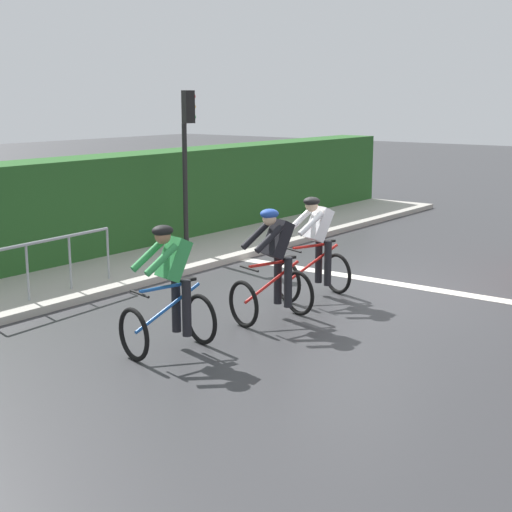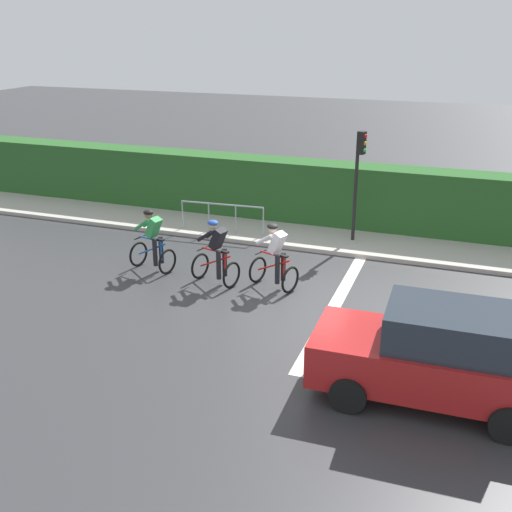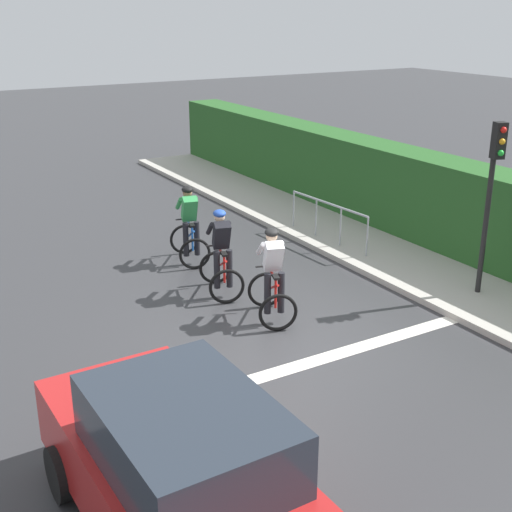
{
  "view_description": "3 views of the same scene",
  "coord_description": "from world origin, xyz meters",
  "px_view_note": "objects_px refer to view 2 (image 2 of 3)",
  "views": [
    {
      "loc": [
        -6.23,
        10.81,
        3.21
      ],
      "look_at": [
        0.63,
        1.73,
        0.82
      ],
      "focal_mm": 53.28,
      "sensor_mm": 36.0,
      "label": 1
    },
    {
      "loc": [
        -13.06,
        -3.64,
        6.21
      ],
      "look_at": [
        -0.67,
        0.82,
        1.15
      ],
      "focal_mm": 43.02,
      "sensor_mm": 36.0,
      "label": 2
    },
    {
      "loc": [
        -5.59,
        -8.64,
        5.19
      ],
      "look_at": [
        0.63,
        1.88,
        0.74
      ],
      "focal_mm": 47.82,
      "sensor_mm": 36.0,
      "label": 3
    }
  ],
  "objects_px": {
    "pedestrian_railing_kerbside": "(222,212)",
    "car_red": "(436,355)",
    "cyclist_mid": "(275,258)",
    "traffic_light_near_crossing": "(358,171)",
    "cyclist_lead": "(153,242)",
    "cyclist_second": "(216,254)"
  },
  "relations": [
    {
      "from": "cyclist_lead",
      "to": "cyclist_mid",
      "type": "xyz_separation_m",
      "value": [
        -0.01,
        -3.38,
        0.0
      ]
    },
    {
      "from": "cyclist_mid",
      "to": "pedestrian_railing_kerbside",
      "type": "bearing_deg",
      "value": 40.54
    },
    {
      "from": "cyclist_second",
      "to": "car_red",
      "type": "bearing_deg",
      "value": -121.47
    },
    {
      "from": "cyclist_second",
      "to": "cyclist_mid",
      "type": "distance_m",
      "value": 1.48
    },
    {
      "from": "cyclist_second",
      "to": "car_red",
      "type": "distance_m",
      "value": 6.51
    },
    {
      "from": "cyclist_mid",
      "to": "traffic_light_near_crossing",
      "type": "xyz_separation_m",
      "value": [
        3.86,
        -1.22,
        1.43
      ]
    },
    {
      "from": "traffic_light_near_crossing",
      "to": "cyclist_mid",
      "type": "bearing_deg",
      "value": 162.4
    },
    {
      "from": "cyclist_lead",
      "to": "pedestrian_railing_kerbside",
      "type": "bearing_deg",
      "value": -10.86
    },
    {
      "from": "cyclist_mid",
      "to": "traffic_light_near_crossing",
      "type": "bearing_deg",
      "value": -17.6
    },
    {
      "from": "cyclist_mid",
      "to": "car_red",
      "type": "distance_m",
      "value": 5.47
    },
    {
      "from": "traffic_light_near_crossing",
      "to": "pedestrian_railing_kerbside",
      "type": "bearing_deg",
      "value": 98.93
    },
    {
      "from": "pedestrian_railing_kerbside",
      "to": "car_red",
      "type": "bearing_deg",
      "value": -135.03
    },
    {
      "from": "cyclist_second",
      "to": "pedestrian_railing_kerbside",
      "type": "height_order",
      "value": "cyclist_second"
    },
    {
      "from": "car_red",
      "to": "cyclist_lead",
      "type": "bearing_deg",
      "value": 63.99
    },
    {
      "from": "cyclist_lead",
      "to": "traffic_light_near_crossing",
      "type": "height_order",
      "value": "traffic_light_near_crossing"
    },
    {
      "from": "cyclist_lead",
      "to": "car_red",
      "type": "relative_size",
      "value": 0.4
    },
    {
      "from": "car_red",
      "to": "traffic_light_near_crossing",
      "type": "relative_size",
      "value": 1.24
    },
    {
      "from": "cyclist_second",
      "to": "cyclist_mid",
      "type": "relative_size",
      "value": 1.0
    },
    {
      "from": "cyclist_lead",
      "to": "traffic_light_near_crossing",
      "type": "distance_m",
      "value": 6.16
    },
    {
      "from": "traffic_light_near_crossing",
      "to": "pedestrian_railing_kerbside",
      "type": "relative_size",
      "value": 1.26
    },
    {
      "from": "cyclist_mid",
      "to": "car_red",
      "type": "xyz_separation_m",
      "value": [
        -3.63,
        -4.09,
        0.08
      ]
    },
    {
      "from": "car_red",
      "to": "traffic_light_near_crossing",
      "type": "xyz_separation_m",
      "value": [
        7.49,
        2.87,
        1.35
      ]
    }
  ]
}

